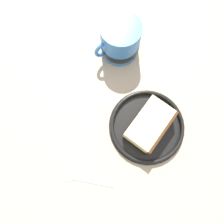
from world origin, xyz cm
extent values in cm
cube|color=tan|center=(0.00, 0.00, -1.53)|extent=(127.84, 127.84, 3.06)
cylinder|color=black|center=(-6.81, -2.85, 0.42)|extent=(18.73, 18.73, 0.85)
torus|color=black|center=(-6.81, -2.85, 1.28)|extent=(18.09, 18.09, 0.86)
cube|color=#472814|center=(-6.81, -2.85, 1.15)|extent=(6.76, 11.51, 0.60)
cube|color=beige|center=(-6.81, -2.85, 3.58)|extent=(6.76, 11.51, 4.26)
cube|color=#472814|center=(-10.39, -2.79, 3.58)|extent=(0.80, 11.41, 4.26)
cylinder|color=#3372BF|center=(10.83, -16.30, 4.83)|extent=(9.88, 9.88, 9.66)
cylinder|color=black|center=(10.83, -16.30, 2.76)|extent=(10.08, 10.08, 2.04)
cylinder|color=brown|center=(10.83, -16.30, 8.68)|extent=(8.70, 8.70, 0.40)
torus|color=#3372BF|center=(12.70, -11.73, 4.83)|extent=(2.78, 5.10, 5.15)
ellipsoid|color=silver|center=(1.70, 18.28, 0.40)|extent=(3.57, 3.10, 0.80)
cylinder|color=silver|center=(-4.12, 15.50, 0.25)|extent=(9.14, 4.71, 0.50)
camera|label=1|loc=(-4.86, 9.12, 50.70)|focal=33.04mm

